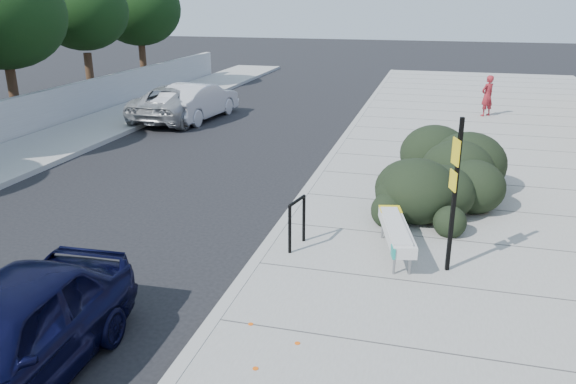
{
  "coord_description": "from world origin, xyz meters",
  "views": [
    {
      "loc": [
        3.02,
        -8.93,
        4.82
      ],
      "look_at": [
        0.22,
        1.64,
        1.0
      ],
      "focal_mm": 35.0,
      "sensor_mm": 36.0,
      "label": 1
    }
  ],
  "objects_px": {
    "wagon_silver": "(198,101)",
    "pedestrian": "(487,96)",
    "suv_silver": "(179,102)",
    "sign_post": "(454,187)",
    "sedan_navy": "(3,341)",
    "bench": "(396,231)",
    "bike_rack": "(297,218)"
  },
  "relations": [
    {
      "from": "suv_silver",
      "to": "sign_post",
      "type": "bearing_deg",
      "value": 134.04
    },
    {
      "from": "wagon_silver",
      "to": "sedan_navy",
      "type": "bearing_deg",
      "value": 111.03
    },
    {
      "from": "bike_rack",
      "to": "sign_post",
      "type": "xyz_separation_m",
      "value": [
        2.85,
        -0.28,
        0.98
      ]
    },
    {
      "from": "bike_rack",
      "to": "sedan_navy",
      "type": "distance_m",
      "value": 5.55
    },
    {
      "from": "sedan_navy",
      "to": "wagon_silver",
      "type": "xyz_separation_m",
      "value": [
        -4.51,
        16.43,
        0.01
      ]
    },
    {
      "from": "suv_silver",
      "to": "pedestrian",
      "type": "distance_m",
      "value": 12.64
    },
    {
      "from": "bike_rack",
      "to": "pedestrian",
      "type": "height_order",
      "value": "pedestrian"
    },
    {
      "from": "sedan_navy",
      "to": "bike_rack",
      "type": "bearing_deg",
      "value": 60.19
    },
    {
      "from": "sedan_navy",
      "to": "pedestrian",
      "type": "bearing_deg",
      "value": 67.9
    },
    {
      "from": "sign_post",
      "to": "pedestrian",
      "type": "height_order",
      "value": "sign_post"
    },
    {
      "from": "bike_rack",
      "to": "sign_post",
      "type": "bearing_deg",
      "value": 6.74
    },
    {
      "from": "sign_post",
      "to": "bench",
      "type": "bearing_deg",
      "value": 138.06
    },
    {
      "from": "sedan_navy",
      "to": "pedestrian",
      "type": "relative_size",
      "value": 2.62
    },
    {
      "from": "bench",
      "to": "suv_silver",
      "type": "xyz_separation_m",
      "value": [
        -9.67,
        11.1,
        0.08
      ]
    },
    {
      "from": "sign_post",
      "to": "sedan_navy",
      "type": "distance_m",
      "value": 7.2
    },
    {
      "from": "sign_post",
      "to": "sedan_navy",
      "type": "height_order",
      "value": "sign_post"
    },
    {
      "from": "sign_post",
      "to": "suv_silver",
      "type": "bearing_deg",
      "value": 113.31
    },
    {
      "from": "pedestrian",
      "to": "sedan_navy",
      "type": "bearing_deg",
      "value": 26.6
    },
    {
      "from": "sedan_navy",
      "to": "sign_post",
      "type": "bearing_deg",
      "value": 38.35
    },
    {
      "from": "wagon_silver",
      "to": "pedestrian",
      "type": "bearing_deg",
      "value": -159.86
    },
    {
      "from": "pedestrian",
      "to": "sign_post",
      "type": "bearing_deg",
      "value": 40.3
    },
    {
      "from": "wagon_silver",
      "to": "pedestrian",
      "type": "relative_size",
      "value": 2.75
    },
    {
      "from": "sign_post",
      "to": "pedestrian",
      "type": "relative_size",
      "value": 1.68
    },
    {
      "from": "bike_rack",
      "to": "sedan_navy",
      "type": "xyz_separation_m",
      "value": [
        -2.57,
        -4.92,
        -0.01
      ]
    },
    {
      "from": "suv_silver",
      "to": "pedestrian",
      "type": "relative_size",
      "value": 3.14
    },
    {
      "from": "sedan_navy",
      "to": "suv_silver",
      "type": "relative_size",
      "value": 0.84
    },
    {
      "from": "wagon_silver",
      "to": "bike_rack",
      "type": "bearing_deg",
      "value": 127.27
    },
    {
      "from": "sign_post",
      "to": "wagon_silver",
      "type": "distance_m",
      "value": 15.45
    },
    {
      "from": "bike_rack",
      "to": "pedestrian",
      "type": "bearing_deg",
      "value": 85.27
    },
    {
      "from": "sign_post",
      "to": "pedestrian",
      "type": "bearing_deg",
      "value": 64.46
    },
    {
      "from": "bench",
      "to": "wagon_silver",
      "type": "height_order",
      "value": "wagon_silver"
    },
    {
      "from": "bench",
      "to": "suv_silver",
      "type": "relative_size",
      "value": 0.41
    }
  ]
}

